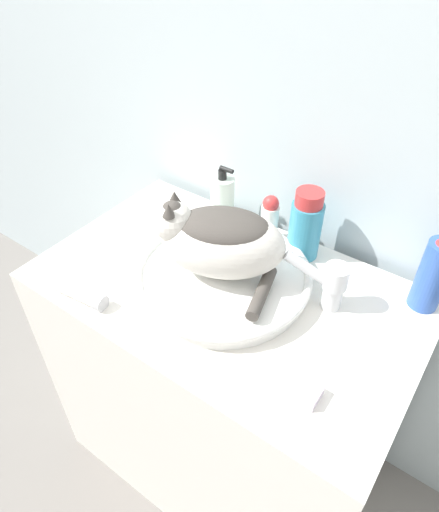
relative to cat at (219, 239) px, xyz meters
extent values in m
cube|color=silver|center=(0.02, 0.33, 0.25)|extent=(8.00, 0.05, 2.40)
cube|color=white|center=(0.02, 0.00, -0.54)|extent=(0.91, 0.54, 0.81)
cylinder|color=white|center=(0.01, 0.00, -0.12)|extent=(0.39, 0.39, 0.04)
torus|color=white|center=(0.01, 0.00, -0.10)|extent=(0.41, 0.41, 0.02)
ellipsoid|color=silver|center=(0.01, 0.00, -0.01)|extent=(0.32, 0.27, 0.16)
ellipsoid|color=#47423D|center=(0.01, 0.00, 0.03)|extent=(0.24, 0.21, 0.07)
sphere|color=silver|center=(-0.09, -0.04, 0.03)|extent=(0.09, 0.09, 0.09)
sphere|color=#47423D|center=(-0.09, -0.04, 0.06)|extent=(0.05, 0.05, 0.05)
cone|color=#47423D|center=(-0.10, -0.02, 0.08)|extent=(0.03, 0.03, 0.03)
cone|color=#47423D|center=(-0.08, -0.07, 0.08)|extent=(0.03, 0.03, 0.03)
cylinder|color=#47423D|center=(0.13, -0.02, -0.08)|extent=(0.07, 0.15, 0.03)
cylinder|color=silver|center=(0.24, 0.09, -0.11)|extent=(0.04, 0.04, 0.06)
cylinder|color=silver|center=(0.19, 0.07, -0.04)|extent=(0.12, 0.06, 0.08)
cylinder|color=silver|center=(0.24, 0.09, -0.05)|extent=(0.05, 0.05, 0.05)
cylinder|color=white|center=(0.01, 0.21, -0.08)|extent=(0.05, 0.05, 0.10)
sphere|color=red|center=(0.01, 0.21, -0.02)|extent=(0.04, 0.04, 0.04)
cylinder|color=teal|center=(0.11, 0.21, -0.06)|extent=(0.08, 0.08, 0.15)
cylinder|color=red|center=(0.11, 0.21, 0.03)|extent=(0.07, 0.07, 0.04)
cylinder|color=silver|center=(-0.14, 0.21, -0.07)|extent=(0.06, 0.06, 0.13)
cylinder|color=black|center=(-0.14, 0.21, 0.01)|extent=(0.02, 0.02, 0.02)
cylinder|color=black|center=(-0.13, 0.21, 0.03)|extent=(0.04, 0.01, 0.01)
cylinder|color=#335BB7|center=(0.41, 0.21, -0.05)|extent=(0.07, 0.07, 0.17)
cylinder|color=silver|center=(-0.23, -0.23, -0.12)|extent=(0.12, 0.05, 0.03)
cylinder|color=#B7B7BC|center=(-0.17, -0.22, -0.12)|extent=(0.02, 0.04, 0.04)
cube|color=silver|center=(0.29, -0.15, -0.12)|extent=(0.08, 0.05, 0.02)
camera|label=1|loc=(0.46, -0.64, 0.61)|focal=32.00mm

